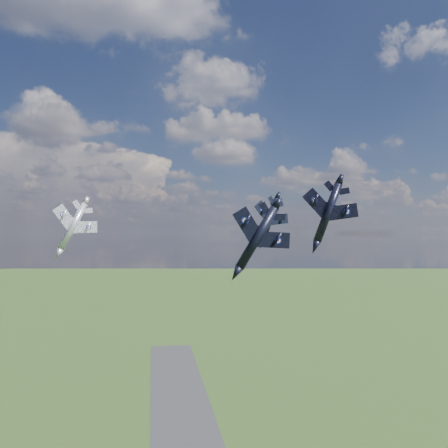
{
  "coord_description": "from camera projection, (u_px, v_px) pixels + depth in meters",
  "views": [
    {
      "loc": [
        -13.81,
        -66.66,
        80.51
      ],
      "look_at": [
        -0.07,
        15.92,
        82.33
      ],
      "focal_mm": 35.0,
      "sensor_mm": 36.0,
      "label": 1
    }
  ],
  "objects": [
    {
      "name": "jet_left_silver",
      "position": [
        73.0,
        226.0,
        92.2
      ],
      "size": [
        15.56,
        17.8,
        7.49
      ],
      "primitive_type": null,
      "rotation": [
        0.0,
        0.46,
        0.37
      ],
      "color": "gray"
    },
    {
      "name": "jet_right_navy",
      "position": [
        328.0,
        213.0,
        64.73
      ],
      "size": [
        12.57,
        14.71,
        5.56
      ],
      "primitive_type": null,
      "rotation": [
        0.0,
        0.35,
        -0.29
      ],
      "color": "black"
    },
    {
      "name": "jet_lead_navy",
      "position": [
        257.0,
        238.0,
        75.19
      ],
      "size": [
        13.74,
        17.79,
        9.02
      ],
      "primitive_type": null,
      "rotation": [
        0.0,
        0.54,
        -0.11
      ],
      "color": "black"
    },
    {
      "name": "jet_high_navy",
      "position": [
        270.0,
        219.0,
        102.8
      ],
      "size": [
        14.55,
        17.05,
        6.7
      ],
      "primitive_type": null,
      "rotation": [
        0.0,
        0.38,
        0.29
      ],
      "color": "black"
    }
  ]
}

